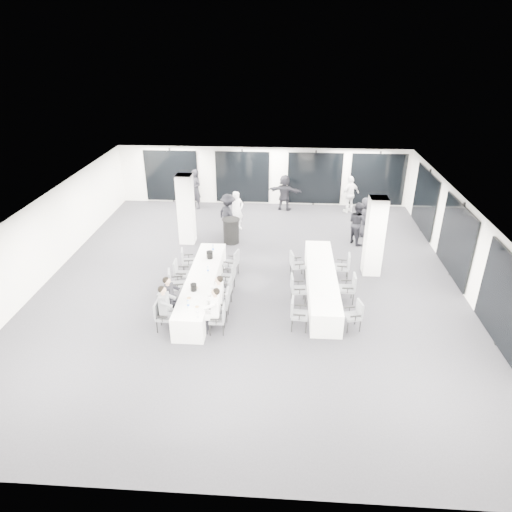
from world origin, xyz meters
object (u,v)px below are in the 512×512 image
at_px(standing_guest_c, 228,212).
at_px(standing_guest_g, 195,187).
at_px(chair_main_right_second, 223,302).
at_px(chair_main_right_far, 233,262).
at_px(chair_side_left_near, 297,312).
at_px(ice_bucket_near, 194,287).
at_px(banquet_table_side, 321,283).
at_px(standing_guest_h, 358,220).
at_px(chair_main_right_fourth, 230,275).
at_px(chair_main_left_second, 166,303).
at_px(cocktail_table, 231,231).
at_px(chair_main_left_near, 162,314).
at_px(ice_bucket_far, 210,255).
at_px(chair_main_right_mid, 226,290).
at_px(standing_guest_f, 285,190).
at_px(chair_side_left_mid, 296,287).
at_px(chair_main_left_fourth, 180,272).
at_px(chair_side_right_far, 344,265).
at_px(standing_guest_d, 350,192).
at_px(chair_main_left_mid, 175,283).
at_px(chair_main_left_far, 186,260).
at_px(chair_side_left_far, 296,263).
at_px(chair_side_right_near, 355,314).
at_px(chair_side_right_mid, 349,287).
at_px(standing_guest_e, 366,214).
at_px(banquet_table_main, 202,287).
at_px(standing_guest_a, 237,208).

distance_m(standing_guest_c, standing_guest_g, 3.62).
distance_m(chair_main_right_second, chair_main_right_far, 2.66).
relative_size(chair_side_left_near, ice_bucket_near, 4.33).
xyz_separation_m(chair_main_right_far, chair_side_left_near, (2.17, -3.03, 0.00)).
height_order(banquet_table_side, standing_guest_h, standing_guest_h).
distance_m(chair_main_right_fourth, ice_bucket_near, 1.69).
height_order(chair_main_left_second, standing_guest_h, standing_guest_h).
height_order(cocktail_table, chair_main_left_near, cocktail_table).
bearing_deg(banquet_table_side, standing_guest_h, 67.93).
height_order(chair_main_right_second, ice_bucket_far, ice_bucket_far).
relative_size(chair_main_right_mid, chair_main_right_far, 0.95).
xyz_separation_m(chair_side_left_near, standing_guest_f, (-0.45, 9.79, 0.42)).
bearing_deg(chair_main_right_far, chair_side_left_mid, -113.73).
bearing_deg(chair_main_left_fourth, chair_side_right_far, 97.32).
bearing_deg(ice_bucket_far, chair_main_right_far, 13.19).
bearing_deg(chair_main_left_near, cocktail_table, 170.84).
bearing_deg(chair_main_left_fourth, standing_guest_d, 137.66).
height_order(chair_main_left_mid, standing_guest_h, standing_guest_h).
relative_size(cocktail_table, chair_main_left_mid, 0.99).
bearing_deg(chair_main_left_far, standing_guest_h, 104.04).
distance_m(chair_side_left_far, chair_side_right_near, 3.38).
bearing_deg(chair_main_left_near, standing_guest_g, -172.38).
relative_size(chair_main_right_second, chair_side_left_far, 1.01).
bearing_deg(chair_side_right_mid, chair_side_right_far, 0.49).
bearing_deg(banquet_table_side, ice_bucket_near, -160.80).
relative_size(chair_main_left_second, standing_guest_e, 0.51).
distance_m(chair_main_left_near, chair_main_right_mid, 2.19).
bearing_deg(chair_side_left_far, chair_main_left_mid, -78.32).
height_order(chair_main_right_mid, chair_side_right_mid, chair_side_right_mid).
distance_m(banquet_table_main, chair_main_left_fourth, 1.04).
relative_size(chair_main_left_second, chair_main_right_mid, 1.04).
distance_m(chair_main_right_second, standing_guest_e, 8.28).
height_order(chair_side_left_far, chair_side_right_far, chair_side_left_far).
height_order(standing_guest_c, ice_bucket_far, standing_guest_c).
relative_size(chair_main_right_mid, standing_guest_e, 0.48).
bearing_deg(chair_side_left_mid, chair_side_left_far, 175.63).
bearing_deg(standing_guest_a, chair_side_left_mid, -109.15).
distance_m(chair_main_right_far, chair_side_right_near, 4.82).
distance_m(chair_side_right_mid, standing_guest_g, 10.38).
height_order(banquet_table_main, standing_guest_d, standing_guest_d).
bearing_deg(banquet_table_side, chair_main_left_fourth, 178.77).
xyz_separation_m(chair_main_left_far, ice_bucket_far, (0.89, -0.29, 0.36)).
bearing_deg(standing_guest_h, standing_guest_g, 33.40).
xyz_separation_m(chair_side_left_far, chair_side_right_far, (1.67, -0.03, -0.01)).
height_order(banquet_table_main, banquet_table_side, same).
bearing_deg(chair_main_left_second, standing_guest_c, 176.02).
bearing_deg(chair_side_left_near, standing_guest_f, -172.63).
height_order(chair_side_right_far, standing_guest_c, standing_guest_c).
bearing_deg(banquet_table_main, chair_main_left_far, 117.56).
bearing_deg(banquet_table_side, chair_main_left_mid, -171.92).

